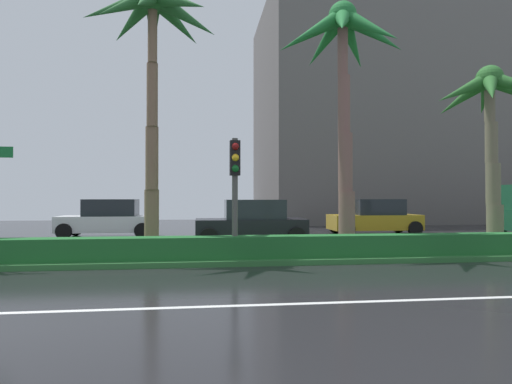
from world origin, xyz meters
The scene contains 11 objects.
ground_plane centered at (0.00, 9.00, -0.05)m, with size 90.00×42.00×0.10m, color black.
median_strip centered at (0.00, 8.00, 0.07)m, with size 85.50×4.00×0.15m, color #2D6B33.
median_hedge centered at (0.00, 6.60, 0.45)m, with size 76.50×0.70×0.60m.
palm_tree_centre centered at (3.22, 7.98, 6.84)m, with size 4.12×4.05×8.14m.
palm_tree_centre_right centered at (9.17, 8.14, 6.42)m, with size 4.31×4.24×7.96m.
palm_tree_mid_right centered at (14.54, 8.47, 4.92)m, with size 3.96×3.66×6.21m.
traffic_signal_median_right centered at (5.61, 6.67, 2.43)m, with size 0.28×0.43×3.30m.
car_in_traffic_second centered at (0.51, 15.25, 0.83)m, with size 4.30×2.02×1.72m.
car_in_traffic_third centered at (6.67, 11.71, 0.83)m, with size 4.30×2.02×1.72m.
car_in_traffic_fourth centered at (13.09, 14.93, 0.83)m, with size 4.30×2.02×1.72m.
building_far_right centered at (20.44, 27.52, 8.17)m, with size 21.98×12.90×16.33m.
Camera 1 is at (4.67, -5.29, 1.83)m, focal length 30.48 mm.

